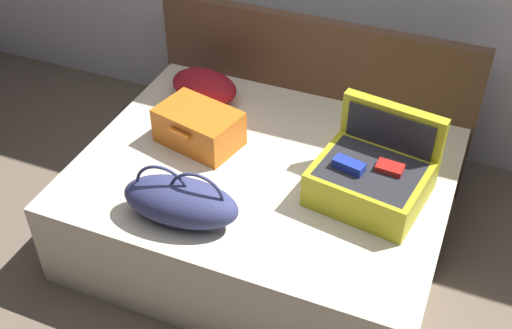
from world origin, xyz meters
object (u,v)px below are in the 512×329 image
object	(u,v)px
hard_case_large	(372,175)
pillow_near_headboard	(204,86)
duffel_bag	(181,201)
hard_case_medium	(199,127)
bed	(264,203)

from	to	relation	value
hard_case_large	pillow_near_headboard	size ratio (longest dim) A/B	1.41
duffel_bag	pillow_near_headboard	bearing A→B (deg)	109.91
hard_case_medium	bed	bearing A→B (deg)	5.02
hard_case_medium	duffel_bag	xyz separation A→B (m)	(0.20, -0.59, 0.01)
bed	hard_case_large	bearing A→B (deg)	-0.53
hard_case_large	hard_case_medium	xyz separation A→B (m)	(-1.01, 0.07, -0.03)
bed	hard_case_medium	distance (m)	0.57
hard_case_large	hard_case_medium	bearing A→B (deg)	-174.82
duffel_bag	pillow_near_headboard	size ratio (longest dim) A/B	1.42
hard_case_large	hard_case_medium	distance (m)	1.01
pillow_near_headboard	bed	bearing A→B (deg)	-38.58
hard_case_large	duffel_bag	world-z (taller)	hard_case_large
bed	duffel_bag	size ratio (longest dim) A/B	3.25
bed	hard_case_large	world-z (taller)	hard_case_large
hard_case_medium	pillow_near_headboard	xyz separation A→B (m)	(-0.17, 0.41, -0.01)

